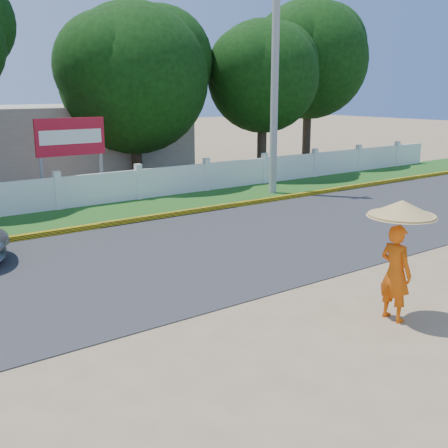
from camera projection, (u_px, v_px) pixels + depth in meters
The scene contains 10 objects.
ground at pixel (291, 317), 9.93m from camera, with size 120.00×120.00×0.00m, color #9E8460.
road at pixel (162, 257), 13.43m from camera, with size 60.00×7.00×0.02m, color #38383A.
grass_verge at pixel (76, 217), 17.52m from camera, with size 60.00×3.50×0.03m, color #2D601E.
curb at pixel (99, 226), 16.18m from camera, with size 40.00×0.18×0.16m, color yellow.
fence at pixel (58, 194), 18.53m from camera, with size 40.00×0.10×1.10m, color silver.
building_near at pixel (66, 142), 25.33m from camera, with size 10.00×6.00×3.20m, color #B7AD99.
utility_pole at pixel (275, 73), 20.56m from camera, with size 0.28×0.28×8.98m, color gray.
monk_with_parasol at pixel (399, 243), 9.52m from camera, with size 1.16×1.16×2.11m.
billboard at pixel (71, 141), 19.58m from camera, with size 2.50×0.13×2.95m.
tree_row at pixel (76, 62), 21.21m from camera, with size 35.05×7.29×8.48m.
Camera 1 is at (-6.49, -6.72, 3.92)m, focal length 45.00 mm.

